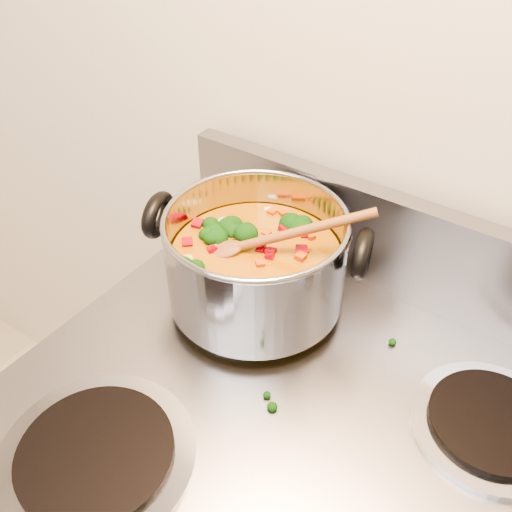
{
  "coord_description": "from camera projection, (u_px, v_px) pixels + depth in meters",
  "views": [
    {
      "loc": [
        0.1,
        0.83,
        1.5
      ],
      "look_at": [
        -0.24,
        1.32,
        1.01
      ],
      "focal_mm": 40.0,
      "sensor_mm": 36.0,
      "label": 1
    }
  ],
  "objects": [
    {
      "name": "cooktop_crumbs",
      "position": [
        333.0,
        296.0,
        0.84
      ],
      "size": [
        0.32,
        0.25,
        0.01
      ],
      "color": "black",
      "rests_on": "electric_range"
    },
    {
      "name": "wooden_spoon",
      "position": [
        261.0,
        241.0,
        0.76
      ],
      "size": [
        0.21,
        0.14,
        0.1
      ],
      "rotation": [
        0.0,
        0.0,
        0.55
      ],
      "color": "brown",
      "rests_on": "stockpot"
    },
    {
      "name": "stockpot",
      "position": [
        256.0,
        262.0,
        0.78
      ],
      "size": [
        0.31,
        0.25,
        0.15
      ],
      "rotation": [
        0.0,
        0.0,
        0.3
      ],
      "color": "#94939B",
      "rests_on": "electric_range"
    }
  ]
}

